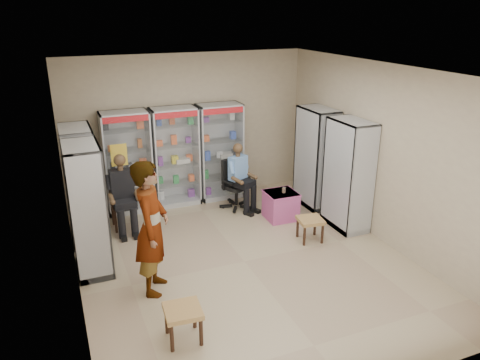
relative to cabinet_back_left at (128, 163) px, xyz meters
name	(u,v)px	position (x,y,z in m)	size (l,w,h in m)	color
floor	(244,261)	(1.30, -2.73, -1.00)	(6.00, 6.00, 0.00)	tan
room_shell	(245,143)	(1.30, -2.73, 0.97)	(5.02, 6.02, 3.01)	tan
cabinet_back_left	(128,163)	(0.00, 0.00, 0.00)	(0.90, 0.50, 2.00)	#ACAFB3
cabinet_back_mid	(175,157)	(0.95, 0.00, 0.00)	(0.90, 0.50, 2.00)	silver
cabinet_back_right	(220,152)	(1.90, 0.00, 0.00)	(0.90, 0.50, 2.00)	#A4A6AB
cabinet_right_far	(316,158)	(3.53, -1.13, 0.00)	(0.50, 0.90, 2.00)	#A3A6AA
cabinet_right_near	(348,175)	(3.53, -2.23, 0.00)	(0.50, 0.90, 2.00)	silver
cabinet_left_far	(82,185)	(-0.93, -0.93, 0.00)	(0.50, 0.90, 2.00)	silver
cabinet_left_near	(88,210)	(-0.93, -2.03, 0.00)	(0.50, 0.90, 2.00)	#B4B7BC
wooden_chair	(123,204)	(-0.25, -0.73, -0.53)	(0.42, 0.42, 0.94)	#321A13
seated_customer	(123,194)	(-0.25, -0.78, -0.33)	(0.44, 0.60, 1.34)	black
office_chair	(236,184)	(2.00, -0.67, -0.50)	(0.55, 0.55, 1.00)	black
seated_shopkeeper	(237,178)	(2.00, -0.72, -0.36)	(0.42, 0.58, 1.28)	#6A93D3
pink_trunk	(281,205)	(2.58, -1.49, -0.73)	(0.56, 0.54, 0.54)	#B44895
tea_glass	(284,190)	(2.62, -1.51, -0.41)	(0.07, 0.07, 0.10)	#571D07
woven_stool_a	(310,229)	(2.64, -2.48, -0.80)	(0.41, 0.41, 0.41)	olive
woven_stool_b	(183,324)	(-0.11, -4.16, -0.78)	(0.44, 0.44, 0.44)	#A88D47
standing_man	(152,228)	(-0.18, -2.95, -0.03)	(0.71, 0.47, 1.94)	gray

